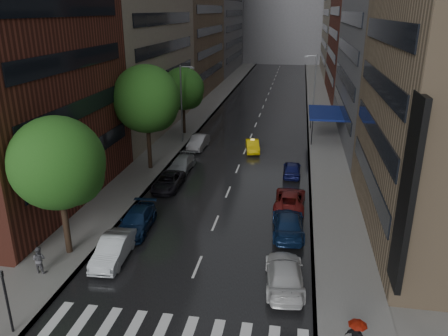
{
  "coord_description": "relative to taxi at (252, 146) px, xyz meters",
  "views": [
    {
      "loc": [
        5.59,
        -18.76,
        15.07
      ],
      "look_at": [
        0.0,
        13.88,
        3.0
      ],
      "focal_mm": 35.0,
      "sensor_mm": 36.0,
      "label": 1
    }
  ],
  "objects": [
    {
      "name": "ped_red_umbrella",
      "position": [
        7.93,
        -30.17,
        0.67
      ],
      "size": [
        1.15,
        1.02,
        2.01
      ],
      "color": "black",
      "rests_on": "sidewalk_right"
    },
    {
      "name": "buildings_right",
      "position": [
        14.16,
        28.77,
        14.37
      ],
      "size": [
        8.05,
        109.1,
        36.0
      ],
      "color": "#937A5B",
      "rests_on": "ground"
    },
    {
      "name": "crosswalk",
      "position": [
        -0.64,
        -29.93,
        -0.65
      ],
      "size": [
        13.15,
        2.8,
        0.01
      ],
      "color": "silver",
      "rests_on": "ground"
    },
    {
      "name": "building_far",
      "position": [
        -0.84,
        90.07,
        15.34
      ],
      "size": [
        40.0,
        14.0,
        32.0
      ],
      "primitive_type": "cube",
      "color": "slate",
      "rests_on": "ground"
    },
    {
      "name": "parked_cars_left",
      "position": [
        -6.24,
        -13.09,
        0.06
      ],
      "size": [
        2.34,
        28.91,
        1.55
      ],
      "color": "silver",
      "rests_on": "ground"
    },
    {
      "name": "street_lamp_left",
      "position": [
        -8.56,
        2.07,
        4.23
      ],
      "size": [
        1.74,
        0.22,
        9.0
      ],
      "color": "gray",
      "rests_on": "sidewalk_left"
    },
    {
      "name": "parked_cars_right",
      "position": [
        4.56,
        -17.38,
        0.09
      ],
      "size": [
        2.6,
        22.81,
        1.56
      ],
      "color": "silver",
      "rests_on": "ground"
    },
    {
      "name": "sidewalk_right",
      "position": [
        8.16,
        22.07,
        -0.58
      ],
      "size": [
        4.0,
        140.0,
        0.15
      ],
      "primitive_type": "cube",
      "color": "gray",
      "rests_on": "ground"
    },
    {
      "name": "sidewalk_left",
      "position": [
        -9.84,
        22.07,
        -0.58
      ],
      "size": [
        4.0,
        140.0,
        0.15
      ],
      "primitive_type": "cube",
      "color": "gray",
      "rests_on": "ground"
    },
    {
      "name": "road",
      "position": [
        -0.84,
        22.07,
        -0.65
      ],
      "size": [
        14.0,
        140.0,
        0.01
      ],
      "primitive_type": "cube",
      "color": "black",
      "rests_on": "ground"
    },
    {
      "name": "buildings_left",
      "position": [
        -15.84,
        30.86,
        15.33
      ],
      "size": [
        8.0,
        108.0,
        38.0
      ],
      "color": "maroon",
      "rests_on": "ground"
    },
    {
      "name": "street_lamp_right",
      "position": [
        6.88,
        17.07,
        4.23
      ],
      "size": [
        1.74,
        0.22,
        9.0
      ],
      "color": "gray",
      "rests_on": "sidewalk_right"
    },
    {
      "name": "awning",
      "position": [
        8.15,
        7.07,
        2.48
      ],
      "size": [
        4.0,
        8.0,
        3.12
      ],
      "color": "navy",
      "rests_on": "sidewalk_right"
    },
    {
      "name": "ped_black_umbrella",
      "position": [
        -9.98,
        -26.26,
        0.72
      ],
      "size": [
        0.96,
        0.98,
        2.09
      ],
      "color": "#545359",
      "rests_on": "sidewalk_left"
    },
    {
      "name": "tree_near",
      "position": [
        -9.44,
        -23.79,
        5.63
      ],
      "size": [
        5.76,
        5.76,
        9.18
      ],
      "color": "#382619",
      "rests_on": "ground"
    },
    {
      "name": "ground",
      "position": [
        -0.84,
        -27.93,
        -0.66
      ],
      "size": [
        220.0,
        220.0,
        0.0
      ],
      "primitive_type": "plane",
      "color": "gray",
      "rests_on": "ground"
    },
    {
      "name": "traffic_light",
      "position": [
        -8.44,
        -31.26,
        1.57
      ],
      "size": [
        0.18,
        0.15,
        3.45
      ],
      "color": "black",
      "rests_on": "sidewalk_left"
    },
    {
      "name": "taxi",
      "position": [
        0.0,
        0.0,
        0.0
      ],
      "size": [
        2.1,
        4.18,
        1.32
      ],
      "primitive_type": "imported",
      "rotation": [
        0.0,
        0.0,
        0.18
      ],
      "color": "#DBB70B",
      "rests_on": "ground"
    },
    {
      "name": "tree_mid",
      "position": [
        -9.44,
        -7.46,
        6.41
      ],
      "size": [
        6.47,
        6.47,
        10.32
      ],
      "color": "#382619",
      "rests_on": "ground"
    },
    {
      "name": "tree_far",
      "position": [
        -9.44,
        5.91,
        5.12
      ],
      "size": [
        5.3,
        5.3,
        8.44
      ],
      "color": "#382619",
      "rests_on": "ground"
    }
  ]
}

